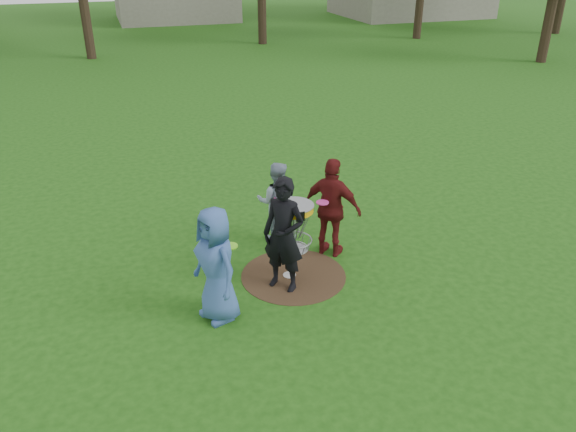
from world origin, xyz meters
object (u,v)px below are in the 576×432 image
object	(u,v)px
player_black	(284,235)
disc_golf_basket	(294,223)
player_maroon	(332,208)
player_grey	(277,202)
player_blue	(216,265)

from	to	relation	value
player_black	disc_golf_basket	bearing A→B (deg)	90.61
disc_golf_basket	player_maroon	bearing A→B (deg)	29.91
player_black	disc_golf_basket	size ratio (longest dim) A/B	1.40
player_black	player_grey	xyz separation A→B (m)	(0.39, 1.64, -0.19)
player_blue	player_grey	distance (m)	2.63
player_blue	player_black	world-z (taller)	player_black
player_black	player_maroon	distance (m)	1.38
player_blue	disc_golf_basket	bearing A→B (deg)	95.39
player_maroon	player_grey	bearing A→B (deg)	-4.75
player_blue	player_grey	world-z (taller)	player_blue
player_grey	player_maroon	xyz separation A→B (m)	(0.76, -0.86, 0.14)
player_blue	player_black	size ratio (longest dim) A/B	0.94
player_grey	disc_golf_basket	size ratio (longest dim) A/B	1.12
player_maroon	disc_golf_basket	xyz separation A→B (m)	(-0.89, -0.51, 0.10)
player_blue	disc_golf_basket	world-z (taller)	player_blue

